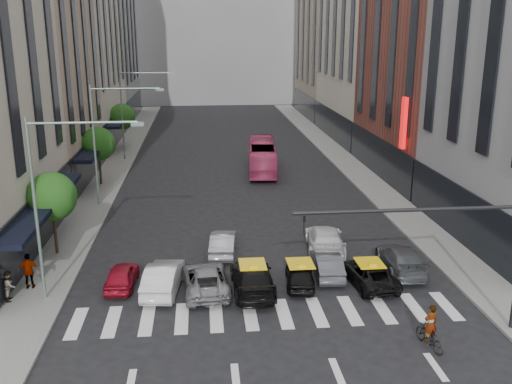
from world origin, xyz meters
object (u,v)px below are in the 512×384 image
object	(u,v)px
car_white_front	(163,277)
pedestrian_near	(10,286)
bus	(262,156)
pedestrian_far	(29,271)
streetlamp_mid	(106,129)
car_red	(122,276)
taxi_left	(252,278)
streetlamp_near	(54,185)
streetlamp_far	(131,103)
motorcycle	(429,337)
taxi_center	(300,275)

from	to	relation	value
car_white_front	pedestrian_near	distance (m)	7.43
bus	pedestrian_far	size ratio (longest dim) A/B	5.49
streetlamp_mid	pedestrian_near	size ratio (longest dim) A/B	5.89
car_red	taxi_left	size ratio (longest dim) A/B	0.71
streetlamp_near	streetlamp_far	xyz separation A→B (m)	(0.00, 32.00, 0.00)
streetlamp_mid	streetlamp_far	distance (m)	16.00
streetlamp_far	streetlamp_near	bearing A→B (deg)	-90.00
car_white_front	car_red	bearing A→B (deg)	-10.89
streetlamp_far	pedestrian_far	distance (m)	31.20
streetlamp_mid	motorcycle	xyz separation A→B (m)	(16.32, -22.06, -5.41)
pedestrian_near	taxi_center	bearing A→B (deg)	-94.75
streetlamp_mid	streetlamp_far	xyz separation A→B (m)	(0.00, 16.00, 0.00)
streetlamp_mid	streetlamp_far	bearing A→B (deg)	90.00
car_white_front	taxi_left	size ratio (longest dim) A/B	0.89
streetlamp_mid	car_white_front	xyz separation A→B (m)	(4.84, -15.45, -5.15)
streetlamp_mid	bus	xyz separation A→B (m)	(12.66, 9.83, -4.47)
bus	motorcycle	distance (m)	32.11
car_red	motorcycle	distance (m)	15.50
car_white_front	taxi_center	size ratio (longest dim) A/B	1.26
car_white_front	pedestrian_far	distance (m)	6.87
streetlamp_near	taxi_center	xyz separation A→B (m)	(11.93, 0.48, -5.29)
streetlamp_near	motorcycle	size ratio (longest dim) A/B	4.74
streetlamp_far	pedestrian_near	bearing A→B (deg)	-94.56
streetlamp_far	motorcycle	distance (m)	41.76
taxi_left	pedestrian_near	distance (m)	11.94
streetlamp_mid	taxi_left	bearing A→B (deg)	-59.55
motorcycle	pedestrian_near	distance (m)	19.80
streetlamp_near	car_red	bearing A→B (deg)	25.37
pedestrian_near	pedestrian_far	xyz separation A→B (m)	(0.57, 1.31, 0.18)
car_red	pedestrian_far	bearing A→B (deg)	2.81
taxi_left	motorcycle	bearing A→B (deg)	138.03
taxi_left	pedestrian_far	bearing A→B (deg)	-6.69
streetlamp_mid	taxi_center	distance (m)	20.27
streetlamp_far	pedestrian_near	size ratio (longest dim) A/B	5.89
car_white_front	streetlamp_mid	bearing A→B (deg)	-65.66
taxi_center	pedestrian_near	distance (m)	14.50
bus	streetlamp_far	bearing A→B (deg)	-21.03
pedestrian_near	pedestrian_far	bearing A→B (deg)	-30.61
taxi_center	pedestrian_far	xyz separation A→B (m)	(-13.91, 0.75, 0.47)
streetlamp_near	bus	bearing A→B (deg)	63.89
pedestrian_far	taxi_center	bearing A→B (deg)	173.98
taxi_center	pedestrian_near	xyz separation A→B (m)	(-14.48, -0.56, 0.30)
taxi_center	taxi_left	bearing A→B (deg)	16.56
bus	streetlamp_near	bearing A→B (deg)	68.84
car_white_front	streetlamp_far	bearing A→B (deg)	-74.30
streetlamp_far	pedestrian_far	world-z (taller)	streetlamp_far
streetlamp_far	motorcycle	bearing A→B (deg)	-66.79
bus	pedestrian_far	bearing A→B (deg)	64.19
bus	pedestrian_near	xyz separation A→B (m)	(-15.22, -25.91, -0.52)
bus	pedestrian_far	xyz separation A→B (m)	(-14.64, -24.60, -0.35)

